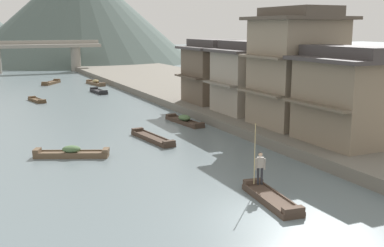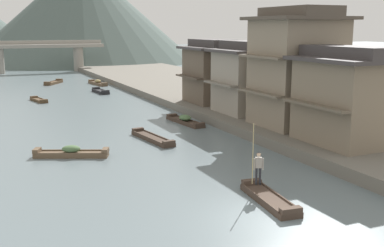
{
  "view_description": "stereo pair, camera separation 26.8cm",
  "coord_description": "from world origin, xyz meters",
  "px_view_note": "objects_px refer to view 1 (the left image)",
  "views": [
    {
      "loc": [
        -11.07,
        -16.14,
        7.99
      ],
      "look_at": [
        2.72,
        13.6,
        1.39
      ],
      "focal_mm": 44.64,
      "sensor_mm": 36.0,
      "label": 1
    },
    {
      "loc": [
        -10.82,
        -16.25,
        7.99
      ],
      "look_at": [
        2.72,
        13.6,
        1.39
      ],
      "focal_mm": 44.64,
      "sensor_mm": 36.0,
      "label": 2
    }
  ],
  "objects_px": {
    "boat_upstream_distant": "(99,91)",
    "house_waterfront_tall": "(248,78)",
    "boat_moored_second": "(72,153)",
    "boat_midriver_upstream": "(152,138)",
    "boat_midriver_drifting": "(96,83)",
    "house_waterfront_narrow": "(210,72)",
    "boat_foreground_poled": "(271,199)",
    "stone_bridge": "(37,52)",
    "house_waterfront_nearest": "(345,96)",
    "boat_moored_third": "(37,100)",
    "boatman_person": "(260,164)",
    "house_waterfront_second": "(296,68)",
    "boat_moored_far": "(184,121)",
    "boat_moored_nearest": "(51,83)"
  },
  "relations": [
    {
      "from": "boatman_person",
      "to": "boat_upstream_distant",
      "type": "distance_m",
      "value": 39.72
    },
    {
      "from": "boat_midriver_upstream",
      "to": "stone_bridge",
      "type": "distance_m",
      "value": 59.2
    },
    {
      "from": "boat_foreground_poled",
      "to": "boat_moored_third",
      "type": "relative_size",
      "value": 1.22
    },
    {
      "from": "boat_moored_far",
      "to": "boat_midriver_drifting",
      "type": "bearing_deg",
      "value": 90.24
    },
    {
      "from": "boat_moored_nearest",
      "to": "boat_moored_third",
      "type": "distance_m",
      "value": 16.93
    },
    {
      "from": "boatman_person",
      "to": "house_waterfront_tall",
      "type": "relative_size",
      "value": 0.49
    },
    {
      "from": "house_waterfront_nearest",
      "to": "boat_moored_third",
      "type": "bearing_deg",
      "value": 115.53
    },
    {
      "from": "boat_foreground_poled",
      "to": "boat_midriver_drifting",
      "type": "relative_size",
      "value": 0.87
    },
    {
      "from": "boat_upstream_distant",
      "to": "house_waterfront_tall",
      "type": "relative_size",
      "value": 0.64
    },
    {
      "from": "boat_moored_second",
      "to": "boat_midriver_upstream",
      "type": "distance_m",
      "value": 6.53
    },
    {
      "from": "boat_moored_nearest",
      "to": "boat_moored_far",
      "type": "relative_size",
      "value": 0.82
    },
    {
      "from": "boat_foreground_poled",
      "to": "house_waterfront_narrow",
      "type": "height_order",
      "value": "house_waterfront_narrow"
    },
    {
      "from": "boatman_person",
      "to": "boat_upstream_distant",
      "type": "bearing_deg",
      "value": 87.2
    },
    {
      "from": "boat_moored_second",
      "to": "boat_midriver_drifting",
      "type": "bearing_deg",
      "value": 74.18
    },
    {
      "from": "boat_upstream_distant",
      "to": "boat_moored_second",
      "type": "bearing_deg",
      "value": -107.17
    },
    {
      "from": "boat_moored_third",
      "to": "house_waterfront_nearest",
      "type": "bearing_deg",
      "value": -64.47
    },
    {
      "from": "boat_moored_far",
      "to": "boat_foreground_poled",
      "type": "bearing_deg",
      "value": -101.8
    },
    {
      "from": "boat_moored_second",
      "to": "boat_midriver_drifting",
      "type": "distance_m",
      "value": 39.16
    },
    {
      "from": "boatman_person",
      "to": "house_waterfront_second",
      "type": "distance_m",
      "value": 14.6
    },
    {
      "from": "boat_moored_far",
      "to": "house_waterfront_tall",
      "type": "height_order",
      "value": "house_waterfront_tall"
    },
    {
      "from": "boat_foreground_poled",
      "to": "boat_moored_nearest",
      "type": "distance_m",
      "value": 53.24
    },
    {
      "from": "boat_moored_third",
      "to": "boat_midriver_upstream",
      "type": "xyz_separation_m",
      "value": [
        5.15,
        -22.7,
        0.01
      ]
    },
    {
      "from": "boat_upstream_distant",
      "to": "house_waterfront_second",
      "type": "xyz_separation_m",
      "value": [
        7.79,
        -29.36,
        4.87
      ]
    },
    {
      "from": "house_waterfront_narrow",
      "to": "house_waterfront_second",
      "type": "bearing_deg",
      "value": -86.64
    },
    {
      "from": "boat_foreground_poled",
      "to": "boat_midriver_upstream",
      "type": "distance_m",
      "value": 14.08
    },
    {
      "from": "boat_moored_third",
      "to": "stone_bridge",
      "type": "relative_size",
      "value": 0.16
    },
    {
      "from": "boatman_person",
      "to": "boat_moored_third",
      "type": "xyz_separation_m",
      "value": [
        -5.97,
        35.53,
        -1.37
      ]
    },
    {
      "from": "house_waterfront_tall",
      "to": "boat_upstream_distant",
      "type": "bearing_deg",
      "value": 107.97
    },
    {
      "from": "boatman_person",
      "to": "boat_moored_third",
      "type": "relative_size",
      "value": 0.84
    },
    {
      "from": "boat_midriver_drifting",
      "to": "house_waterfront_narrow",
      "type": "xyz_separation_m",
      "value": [
        5.32,
        -25.41,
        3.5
      ]
    },
    {
      "from": "boat_upstream_distant",
      "to": "house_waterfront_narrow",
      "type": "xyz_separation_m",
      "value": [
        7.05,
        -16.68,
        3.58
      ]
    },
    {
      "from": "boat_foreground_poled",
      "to": "boat_midriver_upstream",
      "type": "xyz_separation_m",
      "value": [
        -0.7,
        14.07,
        -0.01
      ]
    },
    {
      "from": "boat_moored_far",
      "to": "boat_midriver_drifting",
      "type": "relative_size",
      "value": 1.0
    },
    {
      "from": "boat_foreground_poled",
      "to": "house_waterfront_nearest",
      "type": "distance_m",
      "value": 11.2
    },
    {
      "from": "boat_midriver_upstream",
      "to": "boat_upstream_distant",
      "type": "distance_m",
      "value": 26.96
    },
    {
      "from": "boat_midriver_upstream",
      "to": "house_waterfront_second",
      "type": "height_order",
      "value": "house_waterfront_second"
    },
    {
      "from": "boat_moored_nearest",
      "to": "house_waterfront_nearest",
      "type": "relative_size",
      "value": 0.63
    },
    {
      "from": "boat_foreground_poled",
      "to": "house_waterfront_nearest",
      "type": "xyz_separation_m",
      "value": [
        9.1,
        5.46,
        3.58
      ]
    },
    {
      "from": "boat_moored_far",
      "to": "house_waterfront_narrow",
      "type": "relative_size",
      "value": 0.83
    },
    {
      "from": "boat_midriver_drifting",
      "to": "stone_bridge",
      "type": "relative_size",
      "value": 0.22
    },
    {
      "from": "boat_midriver_drifting",
      "to": "house_waterfront_narrow",
      "type": "bearing_deg",
      "value": -78.18
    },
    {
      "from": "house_waterfront_nearest",
      "to": "stone_bridge",
      "type": "height_order",
      "value": "house_waterfront_nearest"
    },
    {
      "from": "boat_moored_second",
      "to": "boat_midriver_upstream",
      "type": "height_order",
      "value": "boat_moored_second"
    },
    {
      "from": "boat_midriver_upstream",
      "to": "house_waterfront_second",
      "type": "bearing_deg",
      "value": -13.52
    },
    {
      "from": "boat_upstream_distant",
      "to": "stone_bridge",
      "type": "relative_size",
      "value": 0.17
    },
    {
      "from": "boat_moored_far",
      "to": "house_waterfront_second",
      "type": "bearing_deg",
      "value": -50.74
    },
    {
      "from": "boat_upstream_distant",
      "to": "house_waterfront_tall",
      "type": "height_order",
      "value": "house_waterfront_tall"
    },
    {
      "from": "boat_upstream_distant",
      "to": "boat_moored_far",
      "type": "bearing_deg",
      "value": -85.19
    },
    {
      "from": "boat_foreground_poled",
      "to": "stone_bridge",
      "type": "distance_m",
      "value": 73.25
    },
    {
      "from": "house_waterfront_narrow",
      "to": "boat_upstream_distant",
      "type": "bearing_deg",
      "value": 112.91
    }
  ]
}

